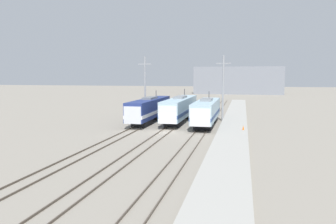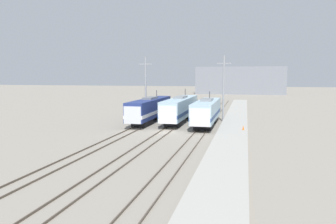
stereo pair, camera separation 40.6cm
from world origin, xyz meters
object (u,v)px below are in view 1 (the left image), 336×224
at_px(locomotive_far_left, 149,109).
at_px(locomotive_far_right, 206,112).
at_px(locomotive_center, 180,109).
at_px(catenary_tower_left, 145,87).
at_px(catenary_tower_right, 223,87).
at_px(traffic_cone, 243,128).

xyz_separation_m(locomotive_far_left, locomotive_far_right, (9.71, -1.42, -0.01)).
distance_m(locomotive_center, catenary_tower_left, 8.10).
relative_size(locomotive_far_left, catenary_tower_left, 1.63).
height_order(catenary_tower_right, traffic_cone, catenary_tower_right).
xyz_separation_m(locomotive_far_left, traffic_cone, (15.43, -6.80, -1.49)).
height_order(locomotive_far_right, catenary_tower_left, catenary_tower_left).
height_order(locomotive_center, traffic_cone, locomotive_center).
distance_m(catenary_tower_right, traffic_cone, 12.67).
bearing_deg(catenary_tower_right, traffic_cone, -72.39).
xyz_separation_m(catenary_tower_left, traffic_cone, (17.40, -11.04, -5.12)).
height_order(locomotive_center, catenary_tower_left, catenary_tower_left).
height_order(locomotive_far_left, catenary_tower_left, catenary_tower_left).
height_order(locomotive_far_left, traffic_cone, locomotive_far_left).
relative_size(catenary_tower_left, catenary_tower_right, 1.00).
xyz_separation_m(locomotive_center, locomotive_far_right, (4.86, -3.18, -0.06)).
xyz_separation_m(catenary_tower_left, catenary_tower_right, (13.90, 0.00, 0.00)).
relative_size(locomotive_far_left, locomotive_far_right, 1.13).
relative_size(locomotive_center, catenary_tower_right, 1.73).
relative_size(locomotive_far_right, catenary_tower_right, 1.44).
xyz_separation_m(locomotive_far_right, traffic_cone, (5.72, -5.38, -1.48)).
distance_m(locomotive_far_right, catenary_tower_left, 13.48).
xyz_separation_m(locomotive_far_left, catenary_tower_right, (11.93, 4.24, 3.63)).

